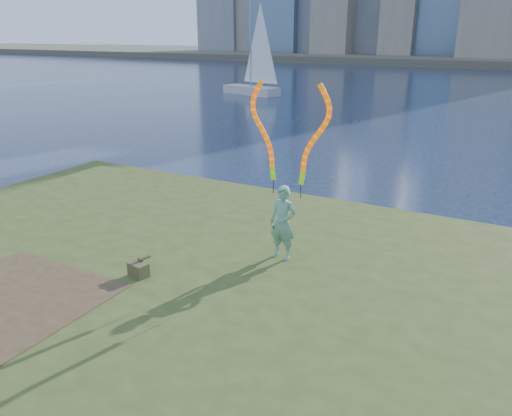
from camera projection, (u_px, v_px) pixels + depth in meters
The scene contains 7 objects.
ground at pixel (210, 291), 10.89m from camera, with size 320.00×320.00×0.00m, color #17233A.
grassy_knoll at pixel (137, 330), 8.88m from camera, with size 20.00×18.00×0.80m.
dirt_patch at pixel (7, 300), 8.97m from camera, with size 3.20×3.00×0.02m, color #47331E.
far_shore at pixel (505, 59), 89.19m from camera, with size 320.00×40.00×1.20m, color brown.
woman_with_ribbons at pixel (284, 194), 10.20m from camera, with size 2.03×0.41×3.98m.
canvas_bag at pixel (139, 269), 9.82m from camera, with size 0.43×0.48×0.37m.
sailboat at pixel (254, 77), 44.04m from camera, with size 5.83×3.01×8.78m.
Camera 1 is at (5.52, -7.98, 5.37)m, focal length 35.00 mm.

